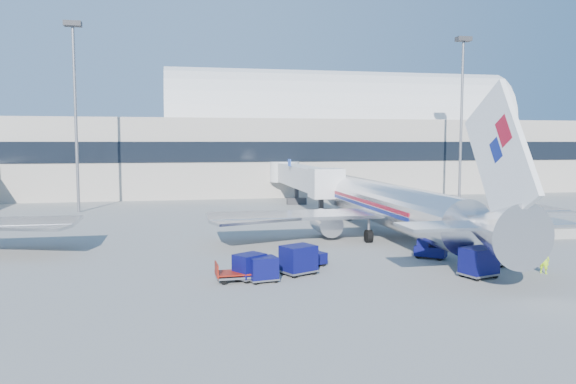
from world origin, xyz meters
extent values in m
plane|color=gray|center=(0.00, 0.00, 0.00)|extent=(260.00, 260.00, 0.00)
cube|color=#B2AA9E|center=(-25.00, 56.00, 6.00)|extent=(170.00, 28.00, 12.00)
cube|color=black|center=(-25.00, 42.05, 7.00)|extent=(170.00, 0.40, 3.00)
cylinder|color=silver|center=(20.00, 56.00, 12.00)|extent=(60.00, 18.00, 18.00)
cylinder|color=silver|center=(10.00, 6.00, 2.90)|extent=(3.80, 28.00, 3.80)
sphere|color=silver|center=(10.00, 20.00, 2.90)|extent=(3.72, 3.72, 3.72)
cone|color=silver|center=(10.00, -11.00, 3.30)|extent=(3.80, 6.00, 3.80)
cube|color=#A10C21|center=(10.00, 7.00, 3.15)|extent=(3.85, 20.16, 0.32)
cube|color=navy|center=(10.00, 7.00, 2.78)|extent=(3.85, 20.16, 0.32)
cube|color=white|center=(10.00, -11.50, 7.70)|extent=(0.35, 7.79, 8.74)
cube|color=silver|center=(10.00, -10.50, 3.50)|extent=(11.00, 3.00, 0.18)
cube|color=silver|center=(10.00, 5.00, 2.30)|extent=(32.00, 5.00, 0.28)
cylinder|color=#B7B7BC|center=(4.50, 6.50, 1.35)|extent=(2.10, 3.80, 2.10)
cylinder|color=#B7B7BC|center=(15.50, 6.50, 1.35)|extent=(2.10, 3.80, 2.10)
cylinder|color=black|center=(10.00, 17.00, 0.45)|extent=(0.40, 0.90, 0.90)
cube|color=silver|center=(7.60, 30.00, 4.00)|extent=(2.70, 24.00, 2.70)
cube|color=silver|center=(7.60, 17.80, 4.00)|extent=(3.40, 3.20, 3.20)
cylinder|color=silver|center=(7.60, 41.50, 4.00)|extent=(4.40, 4.40, 3.00)
cube|color=#2D2D30|center=(7.60, 20.00, 1.80)|extent=(0.50, 0.50, 3.00)
cube|color=#2D2D30|center=(7.60, 20.00, 0.45)|extent=(2.60, 1.00, 0.90)
cube|color=#2D2D30|center=(7.60, 33.00, 1.80)|extent=(0.50, 0.50, 3.00)
cube|color=#2D2D30|center=(7.60, 33.00, 0.45)|extent=(2.60, 1.00, 0.90)
cube|color=#1B3B98|center=(6.00, 30.00, 5.80)|extent=(0.12, 1.40, 0.90)
cylinder|color=slate|center=(-20.00, 30.00, 11.00)|extent=(0.36, 0.36, 22.00)
cube|color=#2D2D30|center=(-20.00, 30.00, 22.30)|extent=(2.00, 1.20, 0.60)
cylinder|color=slate|center=(30.00, 30.00, 11.00)|extent=(0.36, 0.36, 22.00)
cube|color=#2D2D30|center=(30.00, 30.00, 22.30)|extent=(2.00, 1.20, 0.60)
cube|color=#9E9E96|center=(18.00, 2.00, 0.45)|extent=(3.00, 0.55, 0.90)
cube|color=#9E9E96|center=(21.30, 2.00, 0.45)|extent=(3.00, 0.55, 0.90)
cube|color=#9E9E96|center=(24.60, 2.00, 0.45)|extent=(3.00, 0.55, 0.90)
cube|color=#090A44|center=(0.38, -4.42, 0.54)|extent=(2.53, 2.03, 0.74)
cube|color=#090A44|center=(-0.06, -4.64, 1.13)|extent=(1.23, 1.28, 0.69)
cylinder|color=black|center=(0.88, -3.67, 0.28)|extent=(0.59, 0.44, 0.55)
cube|color=#090A44|center=(9.66, -3.50, 0.53)|extent=(2.40, 2.25, 0.72)
cube|color=#090A44|center=(9.29, -3.19, 1.10)|extent=(1.27, 1.29, 0.67)
cylinder|color=black|center=(10.53, -3.65, 0.27)|extent=(0.55, 0.50, 0.54)
cube|color=#090A44|center=(0.54, -3.46, 0.49)|extent=(1.82, 2.28, 0.66)
cube|color=#090A44|center=(0.34, -3.86, 1.02)|extent=(1.15, 1.11, 0.62)
cylinder|color=black|center=(0.50, -2.65, 0.25)|extent=(0.40, 0.53, 0.50)
cube|color=#090A44|center=(-0.88, -6.47, 1.07)|extent=(2.50, 2.29, 1.63)
cube|color=slate|center=(-0.88, -6.47, 0.25)|extent=(2.63, 2.39, 0.11)
cylinder|color=black|center=(-0.43, -5.57, 0.22)|extent=(0.48, 0.36, 0.45)
cube|color=#090A44|center=(-3.40, -7.89, 0.87)|extent=(1.85, 1.56, 1.32)
cube|color=slate|center=(-3.40, -7.89, 0.20)|extent=(1.95, 1.62, 0.09)
cylinder|color=black|center=(-2.86, -7.28, 0.18)|extent=(0.39, 0.21, 0.37)
cube|color=#090A44|center=(-4.13, -7.27, 0.92)|extent=(2.20, 2.08, 1.40)
cube|color=slate|center=(-4.13, -7.27, 0.21)|extent=(2.30, 2.17, 0.10)
cylinder|color=black|center=(-3.85, -6.46, 0.19)|extent=(0.41, 0.34, 0.39)
cube|color=#090A44|center=(10.03, -9.48, 1.07)|extent=(2.40, 2.11, 1.63)
cube|color=slate|center=(10.03, -9.48, 0.25)|extent=(2.53, 2.19, 0.11)
cylinder|color=black|center=(10.60, -8.65, 0.23)|extent=(0.48, 0.31, 0.45)
cube|color=#090A44|center=(13.59, -6.58, 1.04)|extent=(2.10, 1.71, 1.58)
cube|color=slate|center=(13.59, -6.58, 0.24)|extent=(2.21, 1.77, 0.11)
cylinder|color=black|center=(14.30, -5.91, 0.22)|extent=(0.45, 0.21, 0.44)
cube|color=slate|center=(-5.10, -7.52, 0.36)|extent=(2.29, 1.61, 0.12)
cube|color=maroon|center=(-5.10, -7.52, 0.56)|extent=(2.29, 1.66, 0.08)
cylinder|color=black|center=(-4.41, -6.94, 0.20)|extent=(0.41, 0.18, 0.41)
imported|color=#A9EA18|center=(14.74, -9.30, 0.91)|extent=(0.72, 0.80, 1.82)
camera|label=1|loc=(-8.53, -40.96, 8.48)|focal=35.00mm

